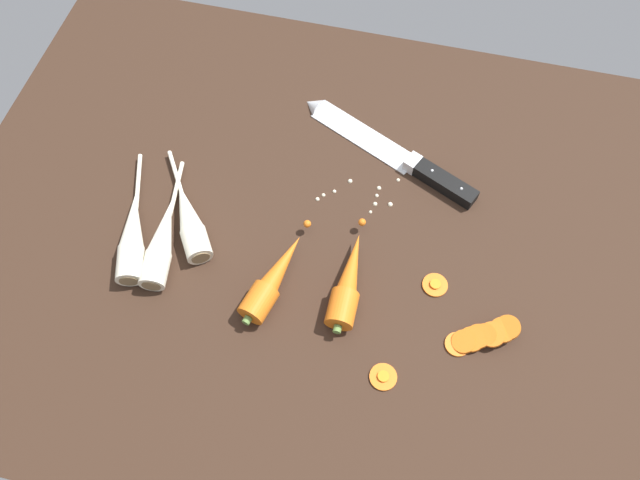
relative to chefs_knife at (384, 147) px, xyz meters
The scene contains 11 objects.
ground_plane 19.61cm from the chefs_knife, 108.82° to the right, with size 120.00×90.00×4.00cm, color #332116.
chefs_knife is the anchor object (origin of this frame).
whole_carrot 30.92cm from the chefs_knife, 111.68° to the right, with size 7.76×18.31×4.20cm.
whole_carrot_second 26.64cm from the chefs_knife, 91.05° to the right, with size 4.23×19.11×4.20cm.
parsnip_front 39.93cm from the chefs_knife, 138.16° to the right, with size 6.06×23.01×4.00cm.
parsnip_mid_left 43.66cm from the chefs_knife, 142.28° to the right, with size 9.50×23.15×4.00cm.
parsnip_mid_right 34.75cm from the chefs_knife, 140.71° to the right, with size 13.81×19.35×4.00cm.
carrot_slice_stack 35.98cm from the chefs_knife, 56.33° to the right, with size 10.11×7.10×3.64cm.
carrot_slice_stray_near 39.46cm from the chefs_knife, 79.40° to the right, with size 3.91×3.91×0.70cm.
carrot_slice_stray_mid 26.19cm from the chefs_knife, 62.12° to the right, with size 3.85×3.85×0.70cm.
mince_crumbs 9.95cm from the chefs_knife, 99.33° to the right, with size 12.79×7.72×0.80cm.
Camera 1 is at (10.37, -45.11, 84.32)cm, focal length 34.20 mm.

